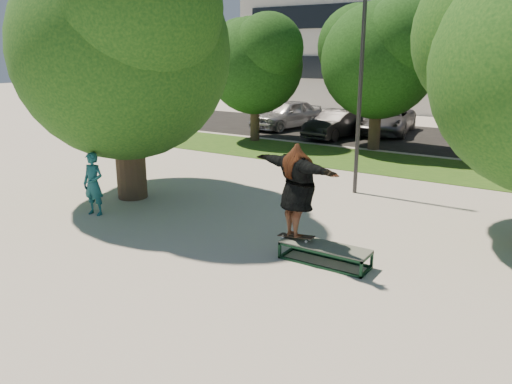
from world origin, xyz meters
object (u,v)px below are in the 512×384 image
Objects in this scene: tree_left at (122,38)px; car_silver_a at (287,114)px; bystander at (93,184)px; lamppost at (360,86)px; car_grey at (386,120)px; car_dark at (336,124)px; grind_box at (325,254)px.

tree_left is 1.54× the size of car_silver_a.
bystander is at bearing -75.25° from tree_left.
car_grey is at bearing 104.62° from lamppost.
tree_left is 1.73× the size of car_dark.
car_dark is at bearing 80.33° from bystander.
car_dark reaches higher than grind_box.
car_dark is 0.79× the size of car_grey.
grind_box is 18.27m from car_silver_a.
grind_box is 17.34m from car_grey.
lamppost is at bearing -83.69° from car_grey.
lamppost is 1.49× the size of car_dark.
tree_left is 3.95× the size of grind_box.
car_silver_a is 3.83m from car_dark.
car_grey is (1.84, 17.14, -0.10)m from bystander.
car_dark is (0.22, 14.52, -0.14)m from bystander.
tree_left is 4.03m from bystander.
car_grey is at bearing 75.09° from bystander.
bystander is at bearing -104.43° from car_grey.
bystander is (-6.34, -0.40, 0.63)m from grind_box.
lamppost is at bearing 36.42° from tree_left.
car_silver_a is at bearing 166.66° from car_dark.
car_grey is at bearing 105.05° from grind_box.
car_dark is at bearing 86.96° from tree_left.
car_grey reaches higher than grind_box.
tree_left reaches higher than car_silver_a.
car_silver_a reaches higher than car_grey.
bystander is at bearing -176.37° from grind_box.
grind_box is (6.79, -1.33, -4.23)m from tree_left.
lamppost is 13.33m from car_silver_a.
car_grey is (5.19, 1.26, -0.07)m from car_silver_a.
bystander is 0.40× the size of car_dark.
car_grey is at bearing 66.01° from car_dark.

